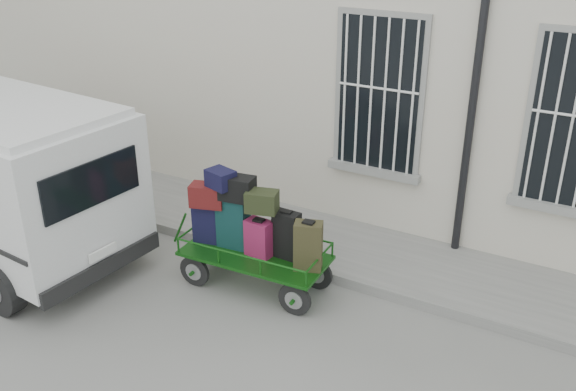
# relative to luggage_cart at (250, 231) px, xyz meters

# --- Properties ---
(ground) EXTENTS (80.00, 80.00, 0.00)m
(ground) POSITION_rel_luggage_cart_xyz_m (1.25, -0.81, -0.83)
(ground) COLOR slate
(ground) RESTS_ON ground
(building) EXTENTS (24.00, 5.15, 6.00)m
(building) POSITION_rel_luggage_cart_xyz_m (1.25, 4.69, 2.17)
(building) COLOR beige
(building) RESTS_ON ground
(sidewalk) EXTENTS (24.00, 1.70, 0.15)m
(sidewalk) POSITION_rel_luggage_cart_xyz_m (1.25, 1.39, -0.75)
(sidewalk) COLOR slate
(sidewalk) RESTS_ON ground
(luggage_cart) EXTENTS (2.32, 0.98, 1.62)m
(luggage_cart) POSITION_rel_luggage_cart_xyz_m (0.00, 0.00, 0.00)
(luggage_cart) COLOR black
(luggage_cart) RESTS_ON ground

